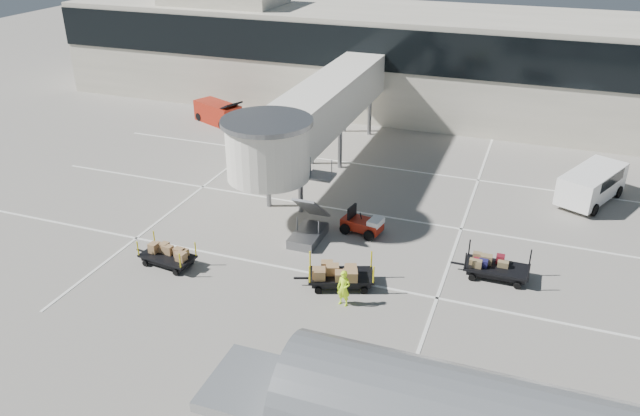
# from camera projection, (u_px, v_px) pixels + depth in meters

# --- Properties ---
(ground) EXTENTS (140.00, 140.00, 0.00)m
(ground) POSITION_uv_depth(u_px,v_px,m) (297.00, 296.00, 28.21)
(ground) COLOR gray
(ground) RESTS_ON ground
(lane_markings) EXTENTS (40.00, 30.00, 0.02)m
(lane_markings) POSITION_uv_depth(u_px,v_px,m) (347.00, 208.00, 36.26)
(lane_markings) COLOR white
(lane_markings) RESTS_ON ground
(terminal) EXTENTS (64.00, 12.11, 15.20)m
(terminal) POSITION_uv_depth(u_px,v_px,m) (428.00, 61.00, 51.67)
(terminal) COLOR beige
(terminal) RESTS_ON ground
(jet_bridge) EXTENTS (5.70, 20.40, 6.03)m
(jet_bridge) POSITION_uv_depth(u_px,v_px,m) (311.00, 116.00, 37.85)
(jet_bridge) COLOR white
(jet_bridge) RESTS_ON ground
(baggage_tug) EXTENTS (2.33, 1.72, 1.43)m
(baggage_tug) POSITION_uv_depth(u_px,v_px,m) (363.00, 224.00, 33.32)
(baggage_tug) COLOR #9A1D0E
(baggage_tug) RESTS_ON ground
(suitcase_cart) EXTENTS (3.65, 1.50, 1.43)m
(suitcase_cart) POSITION_uv_depth(u_px,v_px,m) (497.00, 268.00, 29.38)
(suitcase_cart) COLOR black
(suitcase_cart) RESTS_ON ground
(box_cart_near) EXTENTS (3.73, 2.43, 1.45)m
(box_cart_near) POSITION_uv_depth(u_px,v_px,m) (341.00, 275.00, 28.72)
(box_cart_near) COLOR black
(box_cart_near) RESTS_ON ground
(box_cart_far) EXTENTS (3.34, 1.62, 1.29)m
(box_cart_far) POSITION_uv_depth(u_px,v_px,m) (167.00, 256.00, 30.39)
(box_cart_far) COLOR black
(box_cart_far) RESTS_ON ground
(ground_worker) EXTENTS (0.68, 0.51, 1.70)m
(ground_worker) POSITION_uv_depth(u_px,v_px,m) (344.00, 288.00, 27.23)
(ground_worker) COLOR #C3FF1A
(ground_worker) RESTS_ON ground
(minivan) EXTENTS (4.05, 5.55, 1.96)m
(minivan) POSITION_uv_depth(u_px,v_px,m) (593.00, 182.00, 36.69)
(minivan) COLOR white
(minivan) RESTS_ON ground
(belt_loader) EXTENTS (4.68, 3.29, 2.12)m
(belt_loader) POSITION_uv_depth(u_px,v_px,m) (218.00, 113.00, 49.73)
(belt_loader) COLOR #9A1D0E
(belt_loader) RESTS_ON ground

